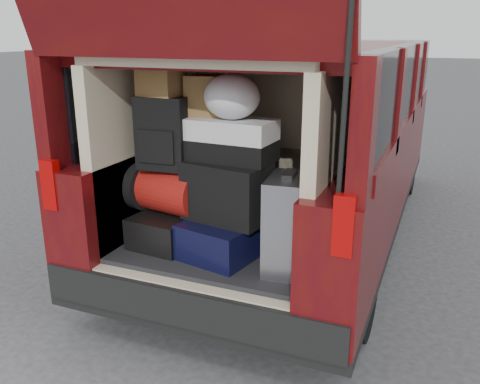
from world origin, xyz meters
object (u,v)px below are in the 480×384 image
at_px(black_soft_case, 227,191).
at_px(silver_roller, 288,224).
at_px(black_hardshell, 170,227).
at_px(navy_hardshell, 225,237).
at_px(twotone_duffel, 228,139).
at_px(backpack, 164,133).
at_px(red_duffel, 169,189).

bearing_deg(black_soft_case, silver_roller, -0.68).
bearing_deg(black_soft_case, black_hardshell, -172.32).
bearing_deg(silver_roller, navy_hardshell, 166.22).
bearing_deg(silver_roller, twotone_duffel, 155.39).
bearing_deg(navy_hardshell, silver_roller, 3.98).
distance_m(black_hardshell, backpack, 0.63).
height_order(silver_roller, backpack, backpack).
bearing_deg(black_hardshell, backpack, -78.93).
bearing_deg(twotone_duffel, black_soft_case, -70.96).
bearing_deg(red_duffel, silver_roller, 3.21).
bearing_deg(backpack, twotone_duffel, 7.89).
height_order(navy_hardshell, red_duffel, red_duffel).
height_order(backpack, twotone_duffel, backpack).
bearing_deg(red_duffel, black_soft_case, 6.36).
height_order(black_hardshell, backpack, backpack).
height_order(navy_hardshell, black_soft_case, black_soft_case).
bearing_deg(twotone_duffel, navy_hardshell, -76.71).
distance_m(silver_roller, red_duffel, 0.85).
bearing_deg(red_duffel, twotone_duffel, 15.75).
bearing_deg(red_duffel, navy_hardshell, 3.39).
height_order(black_hardshell, black_soft_case, black_soft_case).
distance_m(navy_hardshell, twotone_duffel, 0.60).
height_order(black_hardshell, red_duffel, red_duffel).
xyz_separation_m(navy_hardshell, silver_roller, (0.42, -0.06, 0.17)).
height_order(navy_hardshell, silver_roller, silver_roller).
distance_m(red_duffel, black_soft_case, 0.42).
height_order(red_duffel, black_soft_case, black_soft_case).
bearing_deg(red_duffel, backpack, -72.54).
distance_m(black_hardshell, navy_hardshell, 0.42).
bearing_deg(silver_roller, black_hardshell, 167.41).
height_order(silver_roller, red_duffel, silver_roller).
distance_m(red_duffel, backpack, 0.38).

